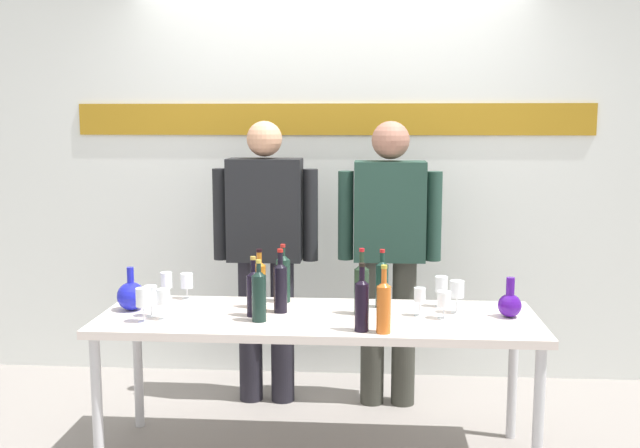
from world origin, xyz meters
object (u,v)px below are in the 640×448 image
(wine_bottle_0, at_px, (382,282))
(decanter_blue_left, at_px, (131,295))
(wine_bottle_6, at_px, (253,291))
(wine_bottle_8, at_px, (259,282))
(wine_bottle_4, at_px, (384,305))
(decanter_blue_right, at_px, (510,304))
(wine_bottle_2, at_px, (362,303))
(wine_glass_left_0, at_px, (187,281))
(wine_glass_right_0, at_px, (420,295))
(wine_glass_right_3, at_px, (441,285))
(presenter_right, at_px, (389,245))
(wine_glass_left_1, at_px, (163,297))
(wine_glass_left_4, at_px, (143,298))
(wine_glass_left_3, at_px, (151,294))
(wine_bottle_3, at_px, (362,287))
(wine_bottle_7, at_px, (280,285))
(wine_bottle_5, at_px, (259,295))
(wine_glass_right_1, at_px, (457,290))
(wine_bottle_1, at_px, (283,277))
(display_table, at_px, (318,327))
(presenter_left, at_px, (266,243))

(wine_bottle_0, bearing_deg, decanter_blue_left, -173.45)
(wine_bottle_6, height_order, wine_bottle_8, wine_bottle_8)
(wine_bottle_4, bearing_deg, decanter_blue_right, 26.66)
(decanter_blue_right, relative_size, wine_bottle_2, 0.63)
(wine_glass_left_0, distance_m, wine_glass_right_0, 1.25)
(wine_bottle_2, height_order, wine_glass_right_3, wine_bottle_2)
(presenter_right, distance_m, wine_glass_left_0, 1.19)
(decanter_blue_right, distance_m, presenter_right, 0.91)
(wine_bottle_0, xyz_separation_m, wine_glass_left_1, (-1.05, -0.31, -0.02))
(presenter_right, xyz_separation_m, wine_glass_left_4, (-1.18, -0.91, -0.11))
(wine_bottle_2, height_order, wine_glass_left_3, wine_bottle_2)
(presenter_right, height_order, wine_bottle_3, presenter_right)
(wine_bottle_4, xyz_separation_m, wine_glass_left_3, (-1.13, 0.20, -0.02))
(wine_bottle_3, relative_size, wine_glass_left_1, 2.21)
(wine_bottle_3, distance_m, wine_glass_right_0, 0.29)
(wine_glass_right_0, bearing_deg, wine_bottle_0, 139.63)
(wine_bottle_7, bearing_deg, wine_glass_right_0, -1.55)
(wine_glass_left_0, bearing_deg, wine_bottle_5, -41.89)
(decanter_blue_left, height_order, wine_glass_left_1, decanter_blue_left)
(wine_bottle_5, bearing_deg, wine_glass_right_1, 12.87)
(decanter_blue_right, xyz_separation_m, wine_glass_left_0, (-1.66, 0.25, 0.03))
(decanter_blue_right, xyz_separation_m, wine_glass_right_0, (-0.44, -0.01, 0.04))
(presenter_right, relative_size, wine_bottle_4, 5.39)
(wine_glass_left_3, bearing_deg, wine_glass_left_1, -31.83)
(decanter_blue_right, bearing_deg, presenter_right, 129.32)
(wine_bottle_0, distance_m, wine_glass_right_3, 0.31)
(presenter_right, xyz_separation_m, wine_glass_left_1, (-1.10, -0.86, -0.12))
(presenter_right, distance_m, wine_glass_left_4, 1.49)
(presenter_right, xyz_separation_m, wine_bottle_2, (-0.15, -0.98, -0.10))
(decanter_blue_right, bearing_deg, wine_bottle_1, 168.93)
(wine_bottle_2, height_order, wine_glass_right_0, wine_bottle_2)
(wine_glass_left_4, bearing_deg, wine_glass_left_1, 32.20)
(wine_bottle_0, relative_size, wine_bottle_7, 0.94)
(display_table, xyz_separation_m, presenter_right, (0.36, 0.73, 0.29))
(wine_bottle_5, bearing_deg, decanter_blue_right, 7.54)
(wine_bottle_2, distance_m, wine_bottle_5, 0.51)
(decanter_blue_left, relative_size, wine_glass_right_3, 1.39)
(wine_glass_left_0, distance_m, wine_glass_left_4, 0.47)
(presenter_left, xyz_separation_m, wine_bottle_8, (0.06, -0.61, -0.10))
(wine_glass_left_1, relative_size, wine_glass_right_1, 0.92)
(wine_bottle_8, relative_size, wine_glass_left_4, 1.85)
(wine_bottle_1, relative_size, wine_glass_left_3, 2.00)
(wine_glass_right_3, bearing_deg, wine_bottle_7, -168.37)
(wine_glass_left_1, bearing_deg, wine_bottle_1, 35.93)
(wine_bottle_2, bearing_deg, wine_bottle_0, 77.37)
(wine_glass_left_0, relative_size, wine_glass_right_1, 0.85)
(wine_glass_left_3, bearing_deg, wine_glass_right_0, 4.58)
(presenter_left, distance_m, wine_glass_right_3, 1.12)
(wine_glass_left_4, bearing_deg, presenter_right, 37.65)
(wine_glass_left_0, bearing_deg, wine_bottle_2, -29.55)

